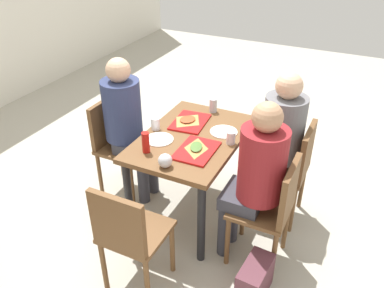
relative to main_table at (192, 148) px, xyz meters
name	(u,v)px	position (x,y,z in m)	size (l,w,h in m)	color
ground_plane	(192,210)	(0.00, 0.00, -0.64)	(10.00, 10.00, 0.02)	#B2AD9E
main_table	(192,148)	(0.00, 0.00, 0.00)	(1.09, 0.73, 0.74)	brown
chair_near_left	(272,206)	(-0.27, -0.75, -0.12)	(0.40, 0.40, 0.87)	brown
chair_near_right	(291,166)	(0.27, -0.75, -0.12)	(0.40, 0.40, 0.87)	brown
chair_far_side	(116,140)	(0.00, 0.75, -0.12)	(0.40, 0.40, 0.87)	brown
chair_left_end	(129,233)	(-0.93, 0.00, -0.12)	(0.40, 0.40, 0.87)	brown
person_in_red	(256,172)	(-0.27, -0.61, 0.13)	(0.32, 0.42, 1.28)	#383842
person_in_brown_jacket	(278,135)	(0.27, -0.61, 0.13)	(0.32, 0.42, 1.28)	#383842
person_far_side	(127,118)	(0.00, 0.61, 0.13)	(0.32, 0.42, 1.28)	#383842
tray_red_near	(196,150)	(-0.19, -0.13, 0.12)	(0.36, 0.26, 0.02)	red
tray_red_far	(190,122)	(0.19, 0.11, 0.12)	(0.36, 0.26, 0.02)	red
paper_plate_center	(159,139)	(-0.16, 0.20, 0.11)	(0.22, 0.22, 0.01)	white
paper_plate_near_edge	(224,132)	(0.16, -0.20, 0.11)	(0.22, 0.22, 0.01)	white
pizza_slice_a	(196,147)	(-0.18, -0.12, 0.13)	(0.24, 0.19, 0.02)	#C68C47
pizza_slice_b	(188,120)	(0.18, 0.13, 0.13)	(0.23, 0.21, 0.02)	#C68C47
plastic_cup_a	(156,124)	(-0.03, 0.31, 0.16)	(0.07, 0.07, 0.10)	white
plastic_cup_b	(231,138)	(0.03, -0.31, 0.16)	(0.07, 0.07, 0.10)	white
soda_can	(213,105)	(0.46, 0.02, 0.17)	(0.07, 0.07, 0.12)	#B7BCC6
condiment_bottle	(146,142)	(-0.35, 0.20, 0.19)	(0.06, 0.06, 0.16)	red
foil_bundle	(165,161)	(-0.46, -0.02, 0.16)	(0.10, 0.10, 0.10)	silver
handbag	(255,280)	(-0.62, -0.77, -0.49)	(0.32, 0.16, 0.28)	#592D38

